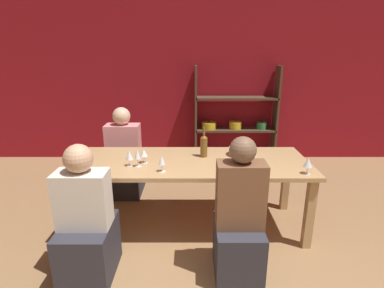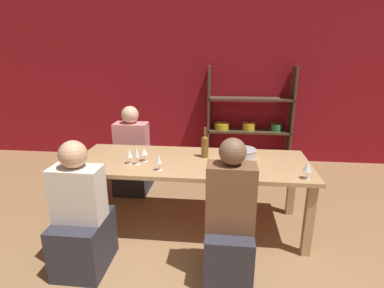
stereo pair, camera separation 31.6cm
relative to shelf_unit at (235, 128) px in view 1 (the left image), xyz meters
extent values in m
cube|color=maroon|center=(-0.64, 0.20, 0.75)|extent=(8.80, 0.06, 2.70)
cube|color=#4C3828|center=(-0.66, 0.00, 0.22)|extent=(0.04, 0.30, 1.64)
cube|color=#4C3828|center=(0.70, 0.00, 0.22)|extent=(0.04, 0.30, 1.64)
cube|color=#4C3828|center=(0.02, 0.00, -0.58)|extent=(1.36, 0.30, 0.04)
cylinder|color=silver|center=(-0.43, 0.00, -0.51)|extent=(0.26, 0.26, 0.11)
sphere|color=black|center=(-0.43, 0.00, -0.44)|extent=(0.02, 0.02, 0.02)
cylinder|color=red|center=(0.47, 0.00, -0.51)|extent=(0.24, 0.24, 0.10)
sphere|color=black|center=(0.47, 0.00, -0.45)|extent=(0.02, 0.02, 0.02)
cube|color=#4C3828|center=(0.02, 0.00, -0.04)|extent=(1.36, 0.30, 0.04)
cylinder|color=gold|center=(-0.43, 0.00, 0.04)|extent=(0.25, 0.25, 0.11)
sphere|color=black|center=(-0.43, 0.00, 0.10)|extent=(0.02, 0.02, 0.02)
cylinder|color=gold|center=(0.02, 0.00, 0.04)|extent=(0.21, 0.21, 0.12)
sphere|color=black|center=(0.02, 0.00, 0.12)|extent=(0.02, 0.02, 0.02)
cylinder|color=#338447|center=(0.47, 0.00, 0.04)|extent=(0.17, 0.17, 0.12)
sphere|color=black|center=(0.47, 0.00, 0.11)|extent=(0.02, 0.02, 0.02)
cube|color=#4C3828|center=(0.02, 0.00, 0.51)|extent=(1.36, 0.30, 0.04)
cube|color=tan|center=(-0.73, -2.08, 0.15)|extent=(2.43, 0.92, 0.04)
cube|color=tan|center=(-1.87, -2.46, -0.24)|extent=(0.08, 0.08, 0.73)
cube|color=tan|center=(0.40, -2.46, -0.24)|extent=(0.08, 0.08, 0.73)
cube|color=tan|center=(-1.87, -1.70, -0.24)|extent=(0.08, 0.08, 0.73)
cube|color=tan|center=(0.40, -1.70, -0.24)|extent=(0.08, 0.08, 0.73)
cylinder|color=#B7BABC|center=(-0.18, -1.91, 0.21)|extent=(0.26, 0.26, 0.09)
torus|color=#B7BABC|center=(-0.18, -1.91, 0.25)|extent=(0.28, 0.28, 0.01)
cylinder|color=brown|center=(-0.60, -1.96, 0.27)|extent=(0.08, 0.08, 0.21)
cone|color=brown|center=(-0.60, -1.96, 0.40)|extent=(0.08, 0.08, 0.03)
cylinder|color=brown|center=(-0.60, -1.96, 0.46)|extent=(0.03, 0.03, 0.08)
cylinder|color=white|center=(-1.01, -2.38, 0.17)|extent=(0.07, 0.07, 0.00)
cylinder|color=white|center=(-1.01, -2.38, 0.21)|extent=(0.01, 0.01, 0.07)
cone|color=white|center=(-1.01, -2.38, 0.28)|extent=(0.06, 0.06, 0.09)
cylinder|color=beige|center=(-1.01, -2.38, 0.26)|extent=(0.03, 0.03, 0.04)
cylinder|color=white|center=(-1.34, -2.23, 0.17)|extent=(0.06, 0.06, 0.00)
cylinder|color=white|center=(-1.34, -2.23, 0.20)|extent=(0.01, 0.01, 0.06)
cone|color=white|center=(-1.34, -2.23, 0.28)|extent=(0.07, 0.07, 0.10)
cylinder|color=beige|center=(-1.34, -2.23, 0.26)|extent=(0.04, 0.04, 0.04)
cylinder|color=white|center=(-0.13, -2.35, 0.17)|extent=(0.07, 0.07, 0.00)
cylinder|color=white|center=(-0.13, -2.35, 0.20)|extent=(0.01, 0.01, 0.06)
cone|color=white|center=(-0.13, -2.35, 0.28)|extent=(0.06, 0.06, 0.09)
cylinder|color=maroon|center=(-0.13, -2.35, 0.26)|extent=(0.03, 0.03, 0.03)
cylinder|color=white|center=(-1.26, -2.25, 0.17)|extent=(0.06, 0.06, 0.00)
cylinder|color=white|center=(-1.26, -2.25, 0.21)|extent=(0.01, 0.01, 0.08)
cone|color=white|center=(-1.26, -2.25, 0.30)|extent=(0.06, 0.06, 0.10)
cylinder|color=white|center=(-1.21, -2.15, 0.17)|extent=(0.07, 0.07, 0.00)
cylinder|color=white|center=(-1.21, -2.15, 0.21)|extent=(0.01, 0.01, 0.07)
cone|color=white|center=(-1.21, -2.15, 0.28)|extent=(0.08, 0.08, 0.07)
cylinder|color=maroon|center=(-1.21, -2.15, 0.26)|extent=(0.04, 0.04, 0.03)
cylinder|color=white|center=(0.34, -2.43, 0.17)|extent=(0.06, 0.06, 0.00)
cylinder|color=white|center=(0.34, -2.43, 0.20)|extent=(0.01, 0.01, 0.06)
cone|color=white|center=(0.34, -2.43, 0.28)|extent=(0.08, 0.08, 0.09)
cylinder|color=maroon|center=(0.34, -2.43, 0.26)|extent=(0.04, 0.04, 0.04)
cube|color=#2D2D38|center=(-0.33, -2.82, -0.37)|extent=(0.39, 0.49, 0.47)
cube|color=brown|center=(-0.33, -2.82, 0.15)|extent=(0.39, 0.21, 0.55)
sphere|color=brown|center=(-0.33, -2.82, 0.53)|extent=(0.21, 0.21, 0.21)
cube|color=#2D2D38|center=(-1.63, -1.25, -0.37)|extent=(0.44, 0.55, 0.46)
cube|color=pink|center=(-1.63, -1.25, 0.11)|extent=(0.44, 0.24, 0.49)
sphere|color=beige|center=(-1.63, -1.25, 0.47)|extent=(0.23, 0.23, 0.23)
cube|color=#2D2D38|center=(-1.60, -2.84, -0.36)|extent=(0.42, 0.52, 0.48)
cube|color=silver|center=(-1.60, -2.84, 0.11)|extent=(0.42, 0.23, 0.47)
sphere|color=tan|center=(-1.60, -2.84, 0.46)|extent=(0.23, 0.23, 0.23)
camera|label=1|loc=(-0.72, -5.01, 1.26)|focal=28.00mm
camera|label=2|loc=(-0.41, -4.99, 1.26)|focal=28.00mm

